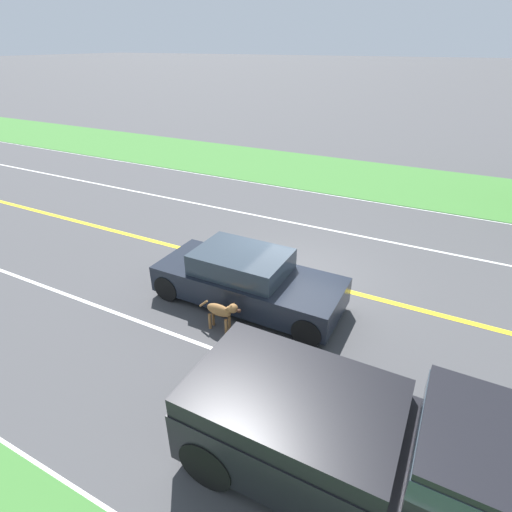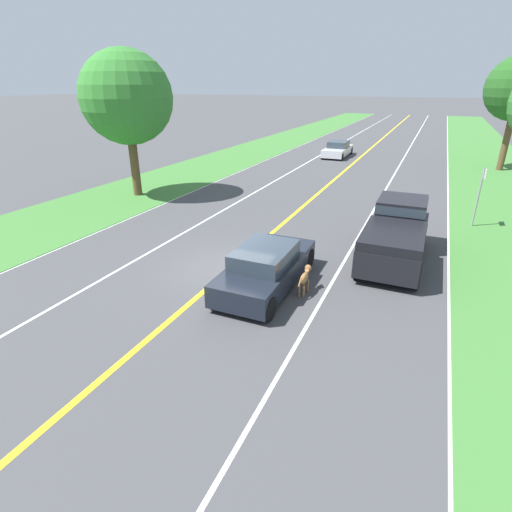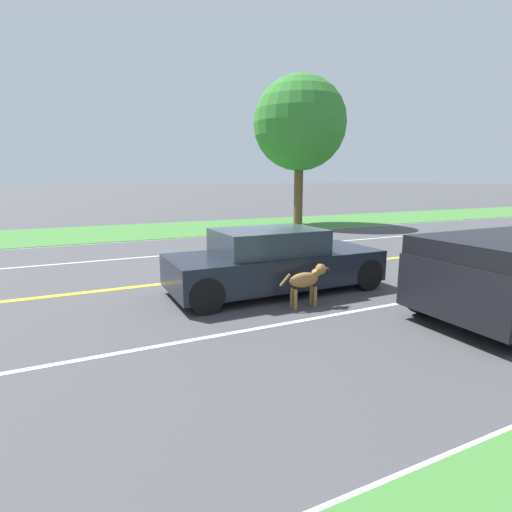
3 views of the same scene
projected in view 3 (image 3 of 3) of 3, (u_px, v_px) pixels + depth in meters
ground_plane at (265, 272)px, 10.42m from camera, size 400.00×400.00×0.00m
centre_divider_line at (265, 272)px, 10.42m from camera, size 0.18×160.00×0.01m
lane_edge_line_left at (189, 238)px, 16.62m from camera, size 0.14×160.00×0.01m
lane_dash_same_dir at (352, 312)px, 7.32m from camera, size 0.10×160.00×0.01m
lane_dash_oncoming at (219, 251)px, 13.52m from camera, size 0.10×160.00×0.01m
grass_verge_left at (172, 229)px, 19.27m from camera, size 6.00×160.00×0.03m
ego_car at (274, 262)px, 8.60m from camera, size 1.85×4.60×1.36m
dog at (307, 280)px, 7.54m from camera, size 0.22×1.09×0.83m
roadside_tree_left_near at (300, 124)px, 20.66m from camera, size 4.83×4.83×7.66m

